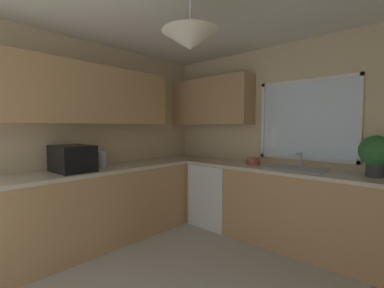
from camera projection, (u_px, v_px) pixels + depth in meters
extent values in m
cube|color=beige|center=(287.00, 140.00, 3.44)|extent=(3.80, 0.06, 2.49)
cube|color=beige|center=(82.00, 140.00, 3.30)|extent=(0.06, 3.84, 2.49)
cube|color=silver|center=(306.00, 120.00, 3.23)|extent=(1.11, 0.02, 0.92)
cube|color=white|center=(307.00, 80.00, 3.19)|extent=(1.19, 0.04, 0.04)
cube|color=white|center=(305.00, 158.00, 3.25)|extent=(1.19, 0.04, 0.04)
cube|color=white|center=(263.00, 121.00, 3.61)|extent=(0.04, 0.04, 1.00)
cube|color=white|center=(361.00, 119.00, 2.84)|extent=(0.04, 0.04, 1.00)
cube|color=tan|center=(71.00, 93.00, 2.99)|extent=(0.32, 2.60, 0.70)
cube|color=tan|center=(210.00, 102.00, 4.03)|extent=(1.38, 0.32, 0.70)
cylinder|color=#B7B7BC|center=(190.00, 8.00, 1.98)|extent=(0.02, 0.02, 0.35)
cone|color=silver|center=(190.00, 41.00, 1.99)|extent=(0.44, 0.44, 0.14)
cube|color=tan|center=(97.00, 208.00, 3.12)|extent=(0.62, 3.42, 0.88)
cube|color=beige|center=(96.00, 170.00, 3.09)|extent=(0.65, 3.45, 0.04)
cube|color=tan|center=(292.00, 209.00, 3.10)|extent=(2.86, 0.62, 0.88)
cube|color=beige|center=(293.00, 171.00, 3.07)|extent=(2.89, 0.65, 0.04)
cube|color=white|center=(217.00, 194.00, 3.80)|extent=(0.60, 0.60, 0.87)
cube|color=black|center=(72.00, 158.00, 2.88)|extent=(0.48, 0.36, 0.29)
cylinder|color=#B7B7BC|center=(102.00, 159.00, 3.12)|extent=(0.12, 0.12, 0.21)
cube|color=#9EA0A5|center=(296.00, 169.00, 3.04)|extent=(0.64, 0.40, 0.02)
cylinder|color=#B7B7BC|center=(301.00, 160.00, 3.15)|extent=(0.03, 0.03, 0.18)
cylinder|color=#B7B7BC|center=(298.00, 154.00, 3.07)|extent=(0.02, 0.20, 0.02)
cylinder|color=#38383D|center=(375.00, 170.00, 2.57)|extent=(0.16, 0.16, 0.13)
sphere|color=#2D6B33|center=(376.00, 151.00, 2.55)|extent=(0.30, 0.30, 0.30)
cylinder|color=#B74C42|center=(253.00, 161.00, 3.41)|extent=(0.17, 0.17, 0.09)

